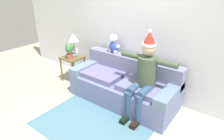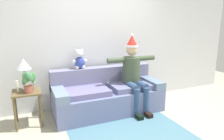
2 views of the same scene
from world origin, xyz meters
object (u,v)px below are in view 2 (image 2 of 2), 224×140
(couch, at_px, (107,95))
(potted_plant, at_px, (28,81))
(teddy_bear, at_px, (80,60))
(candle_short, at_px, (34,82))
(person_seated, at_px, (134,73))
(side_table, at_px, (27,98))
(table_lamp, at_px, (24,66))
(candle_tall, at_px, (17,85))

(couch, xyz_separation_m, potted_plant, (-1.41, -0.11, 0.46))
(teddy_bear, relative_size, candle_short, 1.78)
(person_seated, bearing_deg, side_table, 175.48)
(side_table, height_order, candle_short, candle_short)
(table_lamp, bearing_deg, person_seated, -7.11)
(potted_plant, relative_size, candle_tall, 1.95)
(person_seated, relative_size, candle_short, 7.07)
(teddy_bear, height_order, candle_short, teddy_bear)
(person_seated, distance_m, side_table, 1.97)
(couch, bearing_deg, potted_plant, -175.56)
(couch, bearing_deg, candle_short, 178.76)
(couch, bearing_deg, candle_tall, -178.86)
(couch, distance_m, table_lamp, 1.61)
(candle_short, bearing_deg, potted_plant, -122.14)
(candle_short, bearing_deg, side_table, -162.56)
(side_table, distance_m, potted_plant, 0.32)
(candle_tall, bearing_deg, side_table, 8.93)
(table_lamp, relative_size, candle_short, 2.50)
(teddy_bear, bearing_deg, side_table, -164.42)
(couch, height_order, side_table, couch)
(potted_plant, xyz_separation_m, candle_short, (0.09, 0.14, -0.05))
(teddy_bear, xyz_separation_m, candle_tall, (-1.12, -0.30, -0.28))
(side_table, bearing_deg, couch, 0.45)
(side_table, xyz_separation_m, candle_short, (0.13, 0.04, 0.25))
(person_seated, height_order, teddy_bear, person_seated)
(table_lamp, bearing_deg, couch, -3.08)
(table_lamp, relative_size, candle_tall, 2.66)
(candle_short, bearing_deg, teddy_bear, 15.30)
(table_lamp, height_order, potted_plant, table_lamp)
(table_lamp, distance_m, candle_tall, 0.33)
(potted_plant, xyz_separation_m, candle_tall, (-0.17, 0.08, -0.06))
(couch, bearing_deg, person_seated, -18.40)
(table_lamp, xyz_separation_m, potted_plant, (0.05, -0.19, -0.23))
(potted_plant, bearing_deg, side_table, 112.44)
(candle_tall, bearing_deg, teddy_bear, 14.84)
(teddy_bear, relative_size, candle_tall, 1.90)
(side_table, relative_size, potted_plant, 1.53)
(couch, bearing_deg, side_table, -179.55)
(potted_plant, bearing_deg, couch, 4.44)
(side_table, xyz_separation_m, candle_tall, (-0.13, -0.02, 0.24))
(side_table, height_order, potted_plant, potted_plant)
(person_seated, bearing_deg, couch, 161.60)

